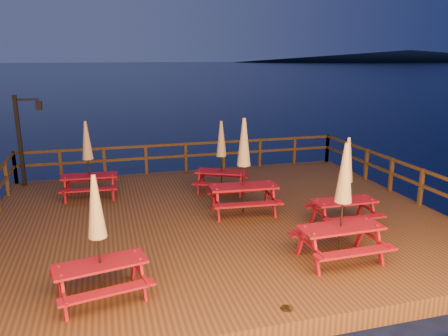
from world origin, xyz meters
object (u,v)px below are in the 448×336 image
Objects in this scene: picnic_table_1 at (98,236)px; picnic_table_2 at (346,181)px; picnic_table_0 at (221,156)px; lamp_post at (24,132)px.

picnic_table_2 is at bearing 6.45° from picnic_table_1.
picnic_table_1 reaches higher than picnic_table_2.
picnic_table_2 is (2.26, -3.58, 0.01)m from picnic_table_0.
picnic_table_1 reaches higher than picnic_table_0.
picnic_table_0 is at bearing 122.91° from picnic_table_2.
lamp_post reaches higher than picnic_table_0.
lamp_post is at bearing 94.99° from picnic_table_1.
picnic_table_1 is 6.27m from picnic_table_2.
lamp_post is 1.30× the size of picnic_table_1.
lamp_post is at bearing 144.51° from picnic_table_2.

